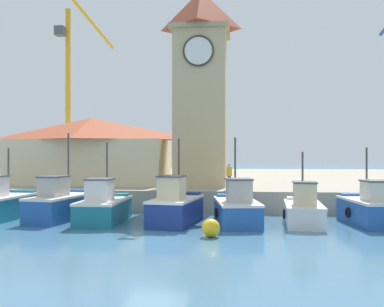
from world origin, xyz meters
The scene contains 14 objects.
ground_plane centered at (0.00, 0.00, 0.00)m, with size 300.00×300.00×0.00m, color teal.
quay_wharf centered at (0.00, 28.42, 0.64)m, with size 120.00×40.00×1.28m, color #9E937F.
fishing_boat_left_outer centered at (-9.22, 4.72, 0.81)m, with size 2.06×5.24×3.79m.
fishing_boat_left_inner centered at (-6.01, 5.03, 0.82)m, with size 2.53×5.09×4.60m.
fishing_boat_mid_left centered at (-3.52, 4.32, 0.77)m, with size 2.14×4.64×4.07m.
fishing_boat_center centered at (0.17, 4.21, 0.83)m, with size 2.47×4.51×4.25m.
fishing_boat_mid_right centered at (3.19, 4.51, 0.77)m, with size 2.54×4.82×4.31m.
fishing_boat_right_inner centered at (6.46, 4.75, 0.71)m, with size 2.04×4.51×3.58m.
fishing_boat_right_outer centered at (9.75, 4.99, 0.78)m, with size 2.54×4.49×3.80m.
clock_tower centered at (0.69, 12.86, 8.34)m, with size 3.96×3.96×15.02m.
warehouse_left centered at (-7.52, 14.22, 3.76)m, with size 11.44×5.83×4.84m.
port_crane_near centered at (-15.42, 30.40, 8.69)m, with size 4.09×9.37×20.09m.
mooring_buoy centered at (2.14, 0.88, 0.39)m, with size 0.77×0.77×0.77m, color gold.
dock_worker_near_tower centered at (2.71, 9.64, 2.13)m, with size 0.34×0.22×1.62m.
Camera 1 is at (3.29, -17.78, 3.47)m, focal length 42.00 mm.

